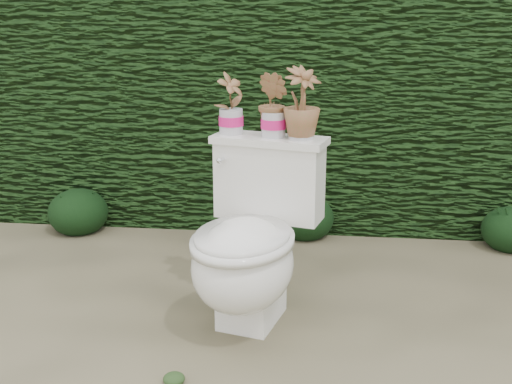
# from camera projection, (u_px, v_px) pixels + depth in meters

# --- Properties ---
(ground) EXTENTS (60.00, 60.00, 0.00)m
(ground) POSITION_uv_depth(u_px,v_px,m) (272.00, 320.00, 2.81)
(ground) COLOR gray
(ground) RESTS_ON ground
(hedge) EXTENTS (8.00, 1.00, 1.60)m
(hedge) POSITION_uv_depth(u_px,v_px,m) (295.00, 90.00, 4.11)
(hedge) COLOR #1F4115
(hedge) RESTS_ON ground
(toilet) EXTENTS (0.61, 0.77, 0.78)m
(toilet) POSITION_uv_depth(u_px,v_px,m) (250.00, 246.00, 2.69)
(toilet) COLOR white
(toilet) RESTS_ON ground
(potted_plant_left) EXTENTS (0.15, 0.16, 0.26)m
(potted_plant_left) POSITION_uv_depth(u_px,v_px,m) (231.00, 105.00, 2.81)
(potted_plant_left) COLOR #336F22
(potted_plant_left) RESTS_ON toilet
(potted_plant_center) EXTENTS (0.19, 0.19, 0.27)m
(potted_plant_center) POSITION_uv_depth(u_px,v_px,m) (274.00, 106.00, 2.74)
(potted_plant_center) COLOR #336F22
(potted_plant_center) RESTS_ON toilet
(potted_plant_right) EXTENTS (0.23, 0.23, 0.29)m
(potted_plant_right) POSITION_uv_depth(u_px,v_px,m) (301.00, 105.00, 2.70)
(potted_plant_right) COLOR #336F22
(potted_plant_right) RESTS_ON toilet
(liriope_clump_1) EXTENTS (0.36, 0.36, 0.29)m
(liriope_clump_1) POSITION_uv_depth(u_px,v_px,m) (78.00, 208.00, 3.88)
(liriope_clump_1) COLOR black
(liriope_clump_1) RESTS_ON ground
(liriope_clump_2) EXTENTS (0.35, 0.35, 0.28)m
(liriope_clump_2) POSITION_uv_depth(u_px,v_px,m) (305.00, 213.00, 3.79)
(liriope_clump_2) COLOR black
(liriope_clump_2) RESTS_ON ground
(liriope_clump_3) EXTENTS (0.33, 0.33, 0.26)m
(liriope_clump_3) POSITION_uv_depth(u_px,v_px,m) (512.00, 225.00, 3.61)
(liriope_clump_3) COLOR black
(liriope_clump_3) RESTS_ON ground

